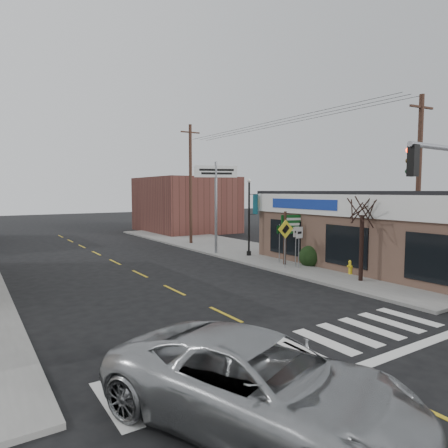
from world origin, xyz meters
TOP-DOWN VIEW (x-y plane):
  - ground at (0.00, 0.00)m, footprint 140.00×140.00m
  - sidewalk_right at (9.00, 13.00)m, footprint 6.00×38.00m
  - center_line at (0.00, 8.00)m, footprint 0.12×56.00m
  - crosswalk at (0.00, 0.40)m, footprint 11.00×2.20m
  - thrift_store at (14.50, 6.00)m, footprint 12.00×14.00m
  - bldg_distant_right at (12.00, 30.00)m, footprint 8.00×10.00m
  - suv at (-3.10, -1.80)m, footprint 4.75×6.48m
  - guide_sign at (8.20, 9.39)m, footprint 1.70×0.14m
  - fire_hydrant at (8.50, 5.69)m, footprint 0.22×0.22m
  - ped_crossing_sign at (6.84, 8.64)m, footprint 1.00×0.07m
  - lamp_post at (7.77, 13.04)m, footprint 0.63×0.50m
  - dance_center_sign at (6.50, 15.06)m, footprint 2.82×0.18m
  - bare_tree at (7.73, 4.50)m, footprint 2.25×2.25m
  - shrub_front at (10.39, 3.59)m, footprint 1.21×1.21m
  - shrub_back at (8.57, 8.53)m, footprint 1.24×1.24m
  - utility_pole_near at (9.19, 2.76)m, footprint 1.43×0.21m
  - utility_pole_far at (7.50, 20.42)m, footprint 1.60×0.24m

SIDE VIEW (x-z plane):
  - ground at x=0.00m, z-range 0.00..0.00m
  - center_line at x=0.00m, z-range 0.00..0.01m
  - crosswalk at x=0.00m, z-range 0.00..0.01m
  - sidewalk_right at x=9.00m, z-range 0.00..0.13m
  - fire_hydrant at x=8.50m, z-range 0.16..0.88m
  - shrub_front at x=10.39m, z-range 0.13..1.04m
  - shrub_back at x=8.57m, z-range 0.13..1.06m
  - suv at x=-3.10m, z-range 0.00..1.64m
  - ped_crossing_sign at x=6.84m, z-range 0.62..3.19m
  - thrift_store at x=14.50m, z-range 0.00..4.00m
  - guide_sign at x=8.20m, z-range 0.56..3.52m
  - bldg_distant_right at x=12.00m, z-range 0.00..5.60m
  - lamp_post at x=7.77m, z-range 0.53..5.39m
  - bare_tree at x=7.73m, z-range 1.42..5.93m
  - utility_pole_near at x=9.19m, z-range 0.23..8.43m
  - dance_center_sign at x=6.50m, z-range 1.71..7.70m
  - utility_pole_far at x=7.50m, z-range 0.25..9.45m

